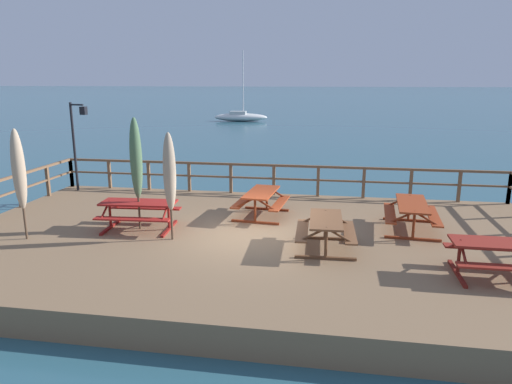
# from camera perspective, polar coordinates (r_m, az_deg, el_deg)

# --- Properties ---
(ground_plane) EXTENTS (600.00, 600.00, 0.00)m
(ground_plane) POSITION_cam_1_polar(r_m,az_deg,el_deg) (12.56, -0.53, -7.99)
(ground_plane) COLOR #2D5B6B
(wooden_deck) EXTENTS (15.84, 9.34, 0.63)m
(wooden_deck) POSITION_cam_1_polar(r_m,az_deg,el_deg) (12.45, -0.54, -6.64)
(wooden_deck) COLOR #846647
(wooden_deck) RESTS_ON ground
(railing_waterside_far) EXTENTS (15.64, 0.10, 1.09)m
(railing_waterside_far) POSITION_cam_1_polar(r_m,az_deg,el_deg) (16.47, 2.20, 2.19)
(railing_waterside_far) COLOR brown
(railing_waterside_far) RESTS_ON wooden_deck
(picnic_table_front_left) EXTENTS (1.46, 1.78, 0.78)m
(picnic_table_front_left) POSITION_cam_1_polar(r_m,az_deg,el_deg) (11.32, 8.52, -4.24)
(picnic_table_front_left) COLOR brown
(picnic_table_front_left) RESTS_ON wooden_deck
(picnic_table_mid_centre) EXTENTS (1.55, 2.14, 0.78)m
(picnic_table_mid_centre) POSITION_cam_1_polar(r_m,az_deg,el_deg) (13.27, 18.48, -2.10)
(picnic_table_mid_centre) COLOR #993819
(picnic_table_mid_centre) RESTS_ON wooden_deck
(picnic_table_front_right) EXTENTS (2.10, 1.53, 0.78)m
(picnic_table_front_right) POSITION_cam_1_polar(r_m,az_deg,el_deg) (13.09, -14.11, -2.02)
(picnic_table_front_right) COLOR maroon
(picnic_table_front_right) RESTS_ON wooden_deck
(picnic_table_back_left) EXTENTS (2.16, 1.41, 0.78)m
(picnic_table_back_left) POSITION_cam_1_polar(r_m,az_deg,el_deg) (10.88, 28.21, -6.45)
(picnic_table_back_left) COLOR maroon
(picnic_table_back_left) RESTS_ON wooden_deck
(picnic_table_back_right) EXTENTS (1.56, 1.92, 0.78)m
(picnic_table_back_right) POSITION_cam_1_polar(r_m,az_deg,el_deg) (13.85, 0.64, -0.77)
(picnic_table_back_right) COLOR #993819
(picnic_table_back_right) RESTS_ON wooden_deck
(patio_umbrella_tall_mid_left) EXTENTS (0.32, 0.32, 2.83)m
(patio_umbrella_tall_mid_left) POSITION_cam_1_polar(r_m,az_deg,el_deg) (13.00, -26.98, 2.41)
(patio_umbrella_tall_mid_left) COLOR #4C3828
(patio_umbrella_tall_mid_left) RESTS_ON wooden_deck
(patio_umbrella_tall_mid_right) EXTENTS (0.32, 0.32, 2.75)m
(patio_umbrella_tall_mid_right) POSITION_cam_1_polar(r_m,az_deg,el_deg) (11.76, -10.51, 2.36)
(patio_umbrella_tall_mid_right) COLOR #4C3828
(patio_umbrella_tall_mid_right) RESTS_ON wooden_deck
(patio_umbrella_tall_back_left) EXTENTS (0.32, 0.32, 3.04)m
(patio_umbrella_tall_back_left) POSITION_cam_1_polar(r_m,az_deg,el_deg) (12.81, -14.43, 3.91)
(patio_umbrella_tall_back_left) COLOR #4C3828
(patio_umbrella_tall_back_left) RESTS_ON wooden_deck
(lamp_post_hooked) EXTENTS (0.69, 0.25, 3.20)m
(lamp_post_hooked) POSITION_cam_1_polar(r_m,az_deg,el_deg) (18.00, -20.97, 6.71)
(lamp_post_hooked) COLOR black
(lamp_post_hooked) RESTS_ON wooden_deck
(sailboat_distant) EXTENTS (6.11, 2.13, 7.72)m
(sailboat_distant) POSITION_cam_1_polar(r_m,az_deg,el_deg) (53.37, -1.90, 9.17)
(sailboat_distant) COLOR white
(sailboat_distant) RESTS_ON ground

